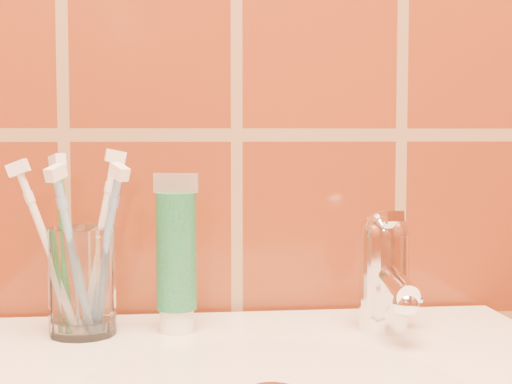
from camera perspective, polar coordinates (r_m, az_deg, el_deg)
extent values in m
cylinder|color=white|center=(0.77, -12.54, -6.37)|extent=(0.07, 0.07, 0.10)
cylinder|color=white|center=(0.78, -5.78, -9.28)|extent=(0.03, 0.03, 0.02)
cylinder|color=#165F37|center=(0.76, -5.81, -4.30)|extent=(0.04, 0.04, 0.11)
cube|color=beige|center=(0.76, -5.85, 0.66)|extent=(0.04, 0.01, 0.02)
cylinder|color=white|center=(0.78, 9.26, -6.50)|extent=(0.05, 0.05, 0.09)
sphere|color=white|center=(0.78, 9.30, -3.05)|extent=(0.05, 0.05, 0.05)
cylinder|color=white|center=(0.75, 10.07, -6.46)|extent=(0.02, 0.09, 0.03)
cube|color=white|center=(0.76, 9.56, -1.82)|extent=(0.02, 0.06, 0.01)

